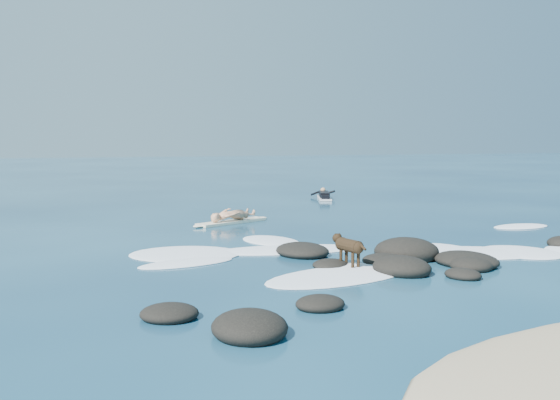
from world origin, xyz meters
name	(u,v)px	position (x,y,z in m)	size (l,w,h in m)	color
ground	(397,251)	(0.00, 0.00, 0.00)	(160.00, 160.00, 0.00)	#0A2642
reef_rocks	(469,264)	(0.36, -2.31, 0.10)	(13.36, 6.69, 0.64)	black
breaking_foam	(374,253)	(-0.67, -0.12, 0.01)	(13.01, 6.69, 0.12)	white
standing_surfer_rig	(232,202)	(-2.47, 6.02, 0.69)	(2.85, 1.62, 1.74)	#FCEFCA
paddling_surfer_rig	(324,196)	(3.47, 12.43, 0.15)	(1.46, 2.51, 0.44)	silver
dog	(348,246)	(-1.97, -1.42, 0.47)	(0.44, 1.11, 0.71)	black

